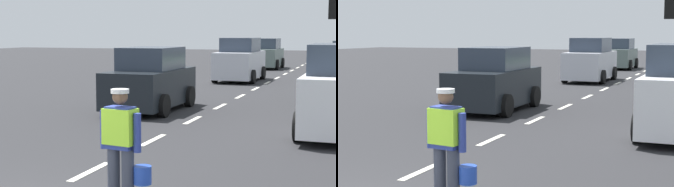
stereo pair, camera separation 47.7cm
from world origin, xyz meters
TOP-DOWN VIEW (x-y plane):
  - ground_plane at (0.00, 21.00)m, footprint 96.00×96.00m
  - lane_center_line at (0.00, 25.20)m, footprint 0.14×46.40m
  - road_worker at (1.32, 1.23)m, footprint 0.77×0.36m
  - car_oncoming_lead at (-1.88, 10.19)m, footprint 2.03×3.94m
  - car_oncoming_third at (-1.91, 31.21)m, footprint 2.02×3.91m
  - car_oncoming_second at (-1.52, 21.31)m, footprint 2.08×4.30m

SIDE VIEW (x-z plane):
  - ground_plane at x=0.00m, z-range 0.00..0.00m
  - lane_center_line at x=0.00m, z-range 0.00..0.01m
  - car_oncoming_lead at x=-1.88m, z-range -0.07..1.92m
  - road_worker at x=1.32m, z-range 0.10..1.77m
  - car_oncoming_third at x=-1.91m, z-range -0.07..1.97m
  - car_oncoming_second at x=-1.52m, z-range -0.07..2.10m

